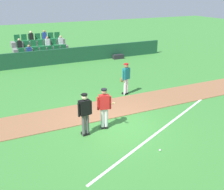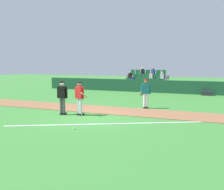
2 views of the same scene
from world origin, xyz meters
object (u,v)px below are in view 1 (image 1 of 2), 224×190
Objects in this scene: runner_teal_jersey at (126,78)px; baseball at (160,150)px; batter_red_jersey at (104,107)px; equipment_bag at (118,57)px; umpire_home_plate at (85,112)px.

runner_teal_jersey reaches higher than baseball.
batter_red_jersey is 23.78× the size of baseball.
equipment_bag is (3.50, 7.74, -0.78)m from runner_teal_jersey.
batter_red_jersey is at bearing 113.28° from baseball.
runner_teal_jersey is 23.78× the size of baseball.
batter_red_jersey is 1.00× the size of runner_teal_jersey.
umpire_home_plate is 1.96× the size of equipment_bag.
umpire_home_plate and runner_teal_jersey have the same top height.
runner_teal_jersey is at bearing 73.63° from baseball.
umpire_home_plate is at bearing -168.64° from batter_red_jersey.
batter_red_jersey is 1.00× the size of umpire_home_plate.
equipment_bag is at bearing 68.91° from baseball.
equipment_bag reaches higher than baseball.
baseball is at bearing -106.37° from runner_teal_jersey.
batter_red_jersey is at bearing -130.68° from runner_teal_jersey.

